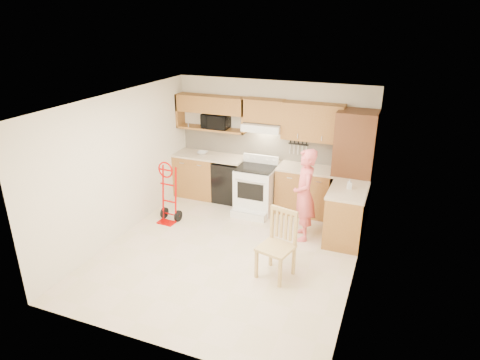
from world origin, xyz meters
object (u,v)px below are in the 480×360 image
Objects in this scene: range at (255,186)px; dining_chair at (276,246)px; microwave at (216,121)px; hand_truck at (167,195)px; person at (304,195)px.

dining_chair is (1.04, -1.97, -0.02)m from range.
microwave is 0.50× the size of hand_truck.
dining_chair is (2.40, -0.97, -0.02)m from hand_truck.
dining_chair is at bearing -17.97° from hand_truck.
dining_chair is at bearing -50.12° from microwave.
hand_truck is at bearing -103.11° from microwave.
person is 1.51× the size of hand_truck.
microwave is at bearing -138.90° from person.
person is (1.14, -0.67, 0.27)m from range.
range is at bearing 131.64° from dining_chair.
hand_truck is at bearing 172.02° from dining_chair.
person is (2.16, -1.15, -0.83)m from microwave.
hand_truck is (-0.34, -1.48, -1.10)m from microwave.
microwave is at bearing 144.04° from dining_chair.
hand_truck is 1.04× the size of dining_chair.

